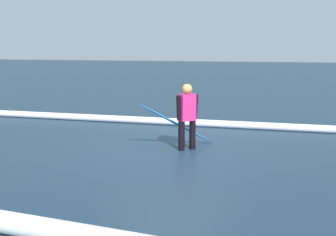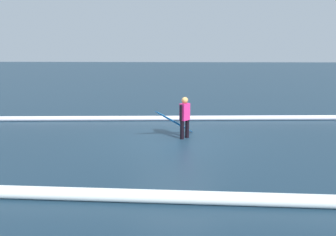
{
  "view_description": "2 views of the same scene",
  "coord_description": "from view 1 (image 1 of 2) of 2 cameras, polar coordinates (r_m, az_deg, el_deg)",
  "views": [
    {
      "loc": [
        -3.75,
        9.33,
        2.15
      ],
      "look_at": [
        -0.78,
        2.01,
        1.02
      ],
      "focal_mm": 51.67,
      "sensor_mm": 36.0,
      "label": 1
    },
    {
      "loc": [
        -0.32,
        11.69,
        2.99
      ],
      "look_at": [
        0.19,
        1.58,
        1.06
      ],
      "focal_mm": 38.57,
      "sensor_mm": 36.0,
      "label": 2
    }
  ],
  "objects": [
    {
      "name": "ground_plane",
      "position": [
        10.28,
        0.21,
        -3.94
      ],
      "size": [
        148.35,
        148.35,
        0.0
      ],
      "primitive_type": "plane",
      "color": "#1A3244"
    },
    {
      "name": "wave_crest_midground",
      "position": [
        6.1,
        -18.62,
        -11.59
      ],
      "size": [
        24.08,
        0.82,
        0.27
      ],
      "primitive_type": "cylinder",
      "rotation": [
        0.0,
        1.57,
        -0.02
      ],
      "color": "white",
      "rests_on": "ground_plane"
    },
    {
      "name": "surfboard",
      "position": [
        10.73,
        0.99,
        -0.68
      ],
      "size": [
        1.46,
        1.53,
        1.05
      ],
      "color": "#268CE5",
      "rests_on": "ground_plane"
    },
    {
      "name": "surfer",
      "position": [
        10.32,
        2.27,
        0.55
      ],
      "size": [
        0.37,
        0.49,
        1.42
      ],
      "rotation": [
        0.0,
        0.0,
        4.06
      ],
      "color": "black",
      "rests_on": "ground_plane"
    },
    {
      "name": "wave_crest_foreground",
      "position": [
        13.52,
        4.12,
        -0.61
      ],
      "size": [
        24.43,
        1.91,
        0.2
      ],
      "primitive_type": "cylinder",
      "rotation": [
        0.0,
        1.57,
        0.07
      ],
      "color": "white",
      "rests_on": "ground_plane"
    }
  ]
}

